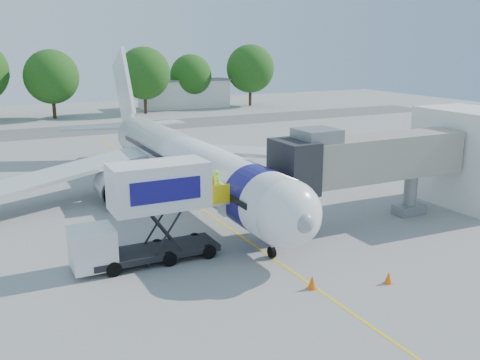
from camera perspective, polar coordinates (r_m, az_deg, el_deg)
name	(u,v)px	position (r m, az deg, el deg)	size (l,w,h in m)	color
ground	(205,211)	(38.25, -3.73, -3.37)	(160.00, 160.00, 0.00)	#959593
guidance_line	(205,211)	(38.25, -3.73, -3.36)	(0.15, 70.00, 0.01)	yellow
taxiway_strip	(88,130)	(77.79, -15.95, 5.17)	(120.00, 10.00, 0.01)	#59595B
aircraft	(184,160)	(41.20, -6.03, 2.11)	(34.17, 37.73, 11.35)	white
jet_bridge	(361,160)	(35.33, 12.76, 2.11)	(13.90, 3.20, 6.60)	gray
terminal_stub	(474,158)	(42.84, 23.68, 2.20)	(5.00, 8.00, 7.00)	silver
catering_hiloader	(148,214)	(29.11, -9.81, -3.57)	(8.50, 2.44, 5.50)	black
ground_tug	(380,319)	(23.07, 14.71, -14.18)	(3.99, 2.75, 1.45)	silver
safety_cone_a	(388,278)	(28.02, 15.55, -10.02)	(0.39, 0.39, 0.62)	#FF620D
safety_cone_b	(312,282)	(26.68, 7.71, -10.76)	(0.45, 0.45, 0.71)	#FF620D
outbuilding_right	(184,93)	(102.60, -6.00, 9.22)	(16.40, 7.40, 5.30)	silver
tree_d	(51,77)	(90.86, -19.47, 10.34)	(8.53, 8.53, 10.88)	#382314
tree_e	(144,73)	(93.45, -10.19, 11.15)	(8.82, 8.82, 11.25)	#382314
tree_f	(191,75)	(101.26, -5.26, 11.05)	(7.73, 7.73, 9.85)	#382314
tree_g	(250,69)	(104.24, 1.10, 11.79)	(9.12, 9.12, 11.62)	#382314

